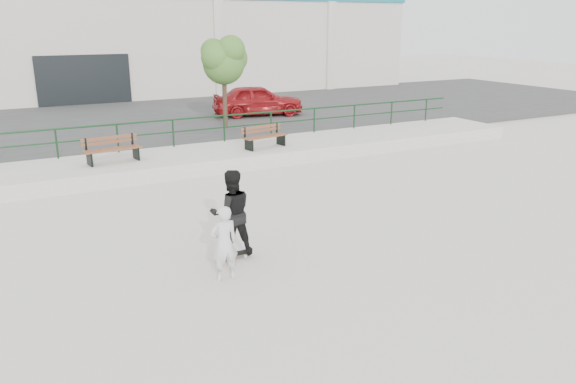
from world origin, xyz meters
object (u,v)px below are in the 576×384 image
standing_skater (231,213)px  seated_skater (224,243)px  bench_right (264,137)px  tree (224,59)px  bench_left (112,149)px  red_car (258,100)px  skateboard (233,255)px

standing_skater → seated_skater: (-0.54, -0.91, -0.27)m
bench_right → tree: 5.07m
bench_left → standing_skater: bearing=-91.0°
seated_skater → red_car: bearing=-117.7°
bench_right → seated_skater: bearing=-131.0°
tree → standing_skater: tree is taller
bench_right → tree: (0.27, 4.38, 2.53)m
bench_right → seated_skater: seated_skater is taller
bench_right → tree: tree is taller
bench_right → skateboard: bench_right is taller
standing_skater → skateboard: bearing=98.2°
skateboard → bench_right: bearing=57.7°
skateboard → seated_skater: bearing=-122.8°
tree → red_car: bearing=42.4°
red_car → seated_skater: 17.40m
bench_right → standing_skater: (-4.49, -7.73, 0.14)m
bench_right → skateboard: (-4.49, -7.73, -0.82)m
bench_right → tree: bearing=75.6°
bench_left → tree: size_ratio=0.48×
skateboard → seated_skater: size_ratio=0.51×
bench_left → tree: (5.63, 4.07, 2.51)m
bench_left → tree: 7.38m
tree → standing_skater: bearing=-111.4°
bench_left → bench_right: bearing=-10.5°
red_car → standing_skater: red_car is taller
bench_left → red_car: size_ratio=0.43×
skateboard → standing_skater: standing_skater is taller
red_car → standing_skater: (-7.43, -14.56, -0.21)m
tree → standing_skater: size_ratio=2.08×
tree → seated_skater: bearing=-112.1°
tree → skateboard: (-4.76, -12.11, -3.35)m
skateboard → tree: bearing=66.4°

